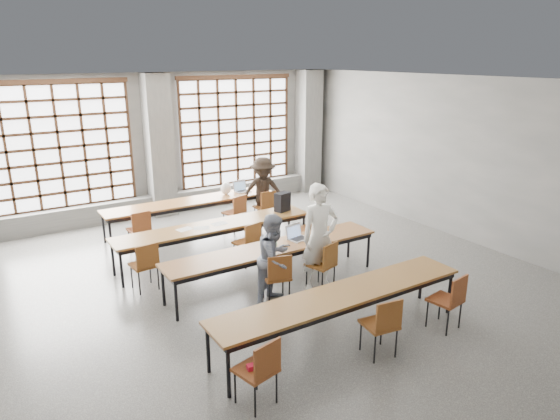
% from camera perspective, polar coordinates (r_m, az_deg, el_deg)
% --- Properties ---
extents(floor, '(11.00, 11.00, 0.00)m').
position_cam_1_polar(floor, '(8.70, -1.42, -9.33)').
color(floor, '#494947').
rests_on(floor, ground).
extents(ceiling, '(11.00, 11.00, 0.00)m').
position_cam_1_polar(ceiling, '(7.78, -1.61, 14.37)').
color(ceiling, silver).
rests_on(ceiling, floor).
extents(wall_back, '(10.00, 0.00, 10.00)m').
position_cam_1_polar(wall_back, '(13.00, -14.06, 7.29)').
color(wall_back, '#5C5C5A').
rests_on(wall_back, floor).
extents(wall_right, '(0.00, 11.00, 11.00)m').
position_cam_1_polar(wall_right, '(11.38, 20.81, 5.30)').
color(wall_right, '#5C5C5A').
rests_on(wall_right, floor).
extents(column_mid, '(0.60, 0.55, 3.50)m').
position_cam_1_polar(column_mid, '(12.74, -13.65, 7.12)').
color(column_mid, '#565653').
rests_on(column_mid, floor).
extents(column_right, '(0.60, 0.55, 3.50)m').
position_cam_1_polar(column_right, '(14.76, 3.26, 8.92)').
color(column_right, '#565653').
rests_on(column_right, floor).
extents(window_left, '(3.32, 0.12, 3.00)m').
position_cam_1_polar(window_left, '(12.40, -23.93, 6.56)').
color(window_left, white).
rests_on(window_left, wall_back).
extents(window_right, '(3.32, 0.12, 3.00)m').
position_cam_1_polar(window_right, '(13.76, -5.00, 8.90)').
color(window_right, white).
rests_on(window_right, wall_back).
extents(sill_ledge, '(9.80, 0.35, 0.50)m').
position_cam_1_polar(sill_ledge, '(13.15, -13.31, 0.72)').
color(sill_ledge, '#565653').
rests_on(sill_ledge, floor).
extents(desk_row_a, '(4.00, 0.70, 0.73)m').
position_cam_1_polar(desk_row_a, '(11.55, -10.07, 0.78)').
color(desk_row_a, brown).
rests_on(desk_row_a, floor).
extents(desk_row_b, '(4.00, 0.70, 0.73)m').
position_cam_1_polar(desk_row_b, '(9.84, -7.46, -2.02)').
color(desk_row_b, brown).
rests_on(desk_row_b, floor).
extents(desk_row_c, '(4.00, 0.70, 0.73)m').
position_cam_1_polar(desk_row_c, '(8.68, -0.66, -4.56)').
color(desk_row_c, brown).
rests_on(desk_row_c, floor).
extents(desk_row_d, '(4.00, 0.70, 0.73)m').
position_cam_1_polar(desk_row_d, '(7.11, 7.12, -9.88)').
color(desk_row_d, brown).
rests_on(desk_row_d, floor).
extents(chair_back_left, '(0.44, 0.45, 0.88)m').
position_cam_1_polar(chair_back_left, '(10.59, -15.71, -1.87)').
color(chair_back_left, brown).
rests_on(chair_back_left, floor).
extents(chair_back_mid, '(0.52, 0.52, 0.88)m').
position_cam_1_polar(chair_back_mid, '(11.36, -5.00, 0.03)').
color(chair_back_mid, brown).
rests_on(chair_back_mid, floor).
extents(chair_back_right, '(0.43, 0.43, 0.88)m').
position_cam_1_polar(chair_back_right, '(11.72, -1.62, 0.63)').
color(chair_back_right, brown).
rests_on(chair_back_right, floor).
extents(chair_mid_left, '(0.46, 0.46, 0.88)m').
position_cam_1_polar(chair_mid_left, '(8.83, -15.14, -5.72)').
color(chair_mid_left, brown).
rests_on(chair_mid_left, floor).
extents(chair_mid_centre, '(0.50, 0.50, 0.88)m').
position_cam_1_polar(chair_mid_centre, '(9.53, -3.56, -3.38)').
color(chair_mid_centre, brown).
rests_on(chair_mid_centre, floor).
extents(chair_mid_right, '(0.50, 0.50, 0.88)m').
position_cam_1_polar(chair_mid_right, '(10.23, 3.34, -1.91)').
color(chair_mid_right, maroon).
rests_on(chair_mid_right, floor).
extents(chair_front_left, '(0.51, 0.51, 0.88)m').
position_cam_1_polar(chair_front_left, '(8.09, -0.27, -7.25)').
color(chair_front_left, brown).
rests_on(chair_front_left, floor).
extents(chair_front_right, '(0.52, 0.52, 0.88)m').
position_cam_1_polar(chair_front_right, '(8.58, 5.11, -5.83)').
color(chair_front_right, brown).
rests_on(chair_front_right, floor).
extents(chair_near_left, '(0.51, 0.51, 0.88)m').
position_cam_1_polar(chair_near_left, '(5.91, -2.28, -17.41)').
color(chair_near_left, brown).
rests_on(chair_near_left, floor).
extents(chair_near_mid, '(0.48, 0.48, 0.88)m').
position_cam_1_polar(chair_near_mid, '(6.88, 11.69, -12.36)').
color(chair_near_mid, brown).
rests_on(chair_near_mid, floor).
extents(chair_near_right, '(0.48, 0.48, 0.88)m').
position_cam_1_polar(chair_near_right, '(7.77, 18.91, -9.35)').
color(chair_near_right, brown).
rests_on(chair_near_right, floor).
extents(student_male, '(0.73, 0.53, 1.87)m').
position_cam_1_polar(student_male, '(8.51, 4.55, -3.12)').
color(student_male, white).
rests_on(student_male, floor).
extents(student_female, '(0.91, 0.85, 1.50)m').
position_cam_1_polar(student_female, '(8.11, -0.63, -5.55)').
color(student_female, '#19274D').
rests_on(student_female, floor).
extents(student_back, '(1.21, 0.96, 1.64)m').
position_cam_1_polar(student_back, '(11.75, -1.94, 2.10)').
color(student_back, black).
rests_on(student_back, floor).
extents(laptop_front, '(0.41, 0.36, 0.26)m').
position_cam_1_polar(laptop_front, '(9.00, 1.91, -2.91)').
color(laptop_front, silver).
rests_on(laptop_front, desk_row_c).
extents(laptop_back, '(0.39, 0.34, 0.26)m').
position_cam_1_polar(laptop_back, '(12.15, -4.44, 2.44)').
color(laptop_back, silver).
rests_on(laptop_back, desk_row_a).
extents(mouse, '(0.11, 0.09, 0.04)m').
position_cam_1_polar(mouse, '(9.14, 4.50, -2.91)').
color(mouse, white).
rests_on(mouse, desk_row_c).
extents(green_box, '(0.27, 0.16, 0.09)m').
position_cam_1_polar(green_box, '(8.68, -1.22, -3.78)').
color(green_box, '#2C8640').
rests_on(green_box, desk_row_c).
extents(phone, '(0.14, 0.09, 0.01)m').
position_cam_1_polar(phone, '(8.67, 0.70, -4.08)').
color(phone, black).
rests_on(phone, desk_row_c).
extents(paper_sheet_a, '(0.34, 0.27, 0.00)m').
position_cam_1_polar(paper_sheet_a, '(9.65, -10.84, -2.17)').
color(paper_sheet_a, silver).
rests_on(paper_sheet_a, desk_row_b).
extents(paper_sheet_b, '(0.35, 0.30, 0.00)m').
position_cam_1_polar(paper_sheet_b, '(9.67, -8.97, -2.04)').
color(paper_sheet_b, silver).
rests_on(paper_sheet_b, desk_row_b).
extents(paper_sheet_c, '(0.32, 0.25, 0.00)m').
position_cam_1_polar(paper_sheet_c, '(9.86, -6.95, -1.56)').
color(paper_sheet_c, white).
rests_on(paper_sheet_c, desk_row_b).
extents(backpack, '(0.36, 0.28, 0.40)m').
position_cam_1_polar(backpack, '(10.53, 0.28, 0.94)').
color(backpack, black).
rests_on(backpack, desk_row_b).
extents(plastic_bag, '(0.28, 0.23, 0.29)m').
position_cam_1_polar(plastic_bag, '(11.89, -6.20, 2.46)').
color(plastic_bag, white).
rests_on(plastic_bag, desk_row_a).
extents(red_pouch, '(0.21, 0.11, 0.06)m').
position_cam_1_polar(red_pouch, '(5.98, -2.82, -17.38)').
color(red_pouch, '#B81631').
rests_on(red_pouch, chair_near_left).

